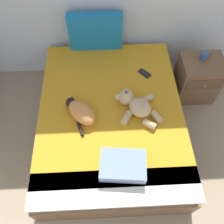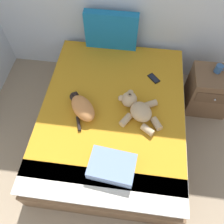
% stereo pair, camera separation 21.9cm
% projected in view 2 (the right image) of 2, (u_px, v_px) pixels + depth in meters
% --- Properties ---
extents(ground_plane, '(10.36, 10.36, 0.00)m').
position_uv_depth(ground_plane, '(146.00, 201.00, 2.42)').
color(ground_plane, gray).
extents(bed, '(1.55, 1.98, 0.53)m').
position_uv_depth(bed, '(113.00, 120.00, 2.65)').
color(bed, brown).
rests_on(bed, ground_plane).
extents(patterned_cushion, '(0.62, 0.10, 0.47)m').
position_uv_depth(patterned_cushion, '(111.00, 31.00, 2.73)').
color(patterned_cushion, '#1972AD').
rests_on(patterned_cushion, bed).
extents(cat, '(0.36, 0.43, 0.15)m').
position_uv_depth(cat, '(82.00, 107.00, 2.34)').
color(cat, '#D18447').
rests_on(cat, bed).
extents(teddy_bear, '(0.47, 0.48, 0.17)m').
position_uv_depth(teddy_bear, '(137.00, 109.00, 2.33)').
color(teddy_bear, tan).
rests_on(teddy_bear, bed).
extents(cell_phone, '(0.15, 0.16, 0.01)m').
position_uv_depth(cell_phone, '(154.00, 78.00, 2.63)').
color(cell_phone, black).
rests_on(cell_phone, bed).
extents(throw_pillow, '(0.43, 0.32, 0.11)m').
position_uv_depth(throw_pillow, '(112.00, 166.00, 2.03)').
color(throw_pillow, '#728CB7').
rests_on(throw_pillow, bed).
extents(nightstand, '(0.50, 0.44, 0.59)m').
position_uv_depth(nightstand, '(209.00, 91.00, 2.83)').
color(nightstand, brown).
rests_on(nightstand, ground_plane).
extents(mug, '(0.12, 0.08, 0.09)m').
position_uv_depth(mug, '(219.00, 69.00, 2.58)').
color(mug, '#33598C').
rests_on(mug, nightstand).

